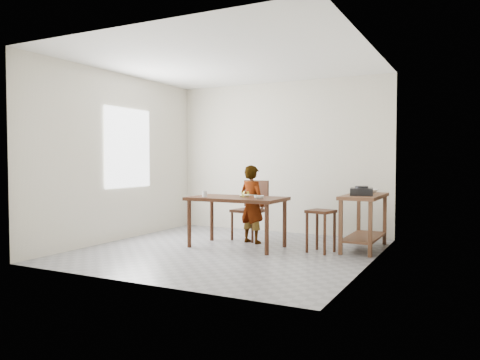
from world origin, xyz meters
The scene contains 17 objects.
floor centered at (0.00, 0.00, -0.02)m, with size 4.00×4.00×0.04m, color gray.
ceiling centered at (0.00, 0.00, 2.72)m, with size 4.00×4.00×0.04m, color white.
wall_back centered at (0.00, 2.02, 1.35)m, with size 4.00×0.04×2.70m, color beige.
wall_front centered at (0.00, -2.02, 1.35)m, with size 4.00×0.04×2.70m, color beige.
wall_left centered at (-2.02, 0.00, 1.35)m, with size 0.04×4.00×2.70m, color beige.
wall_right centered at (2.02, 0.00, 1.35)m, with size 0.04×4.00×2.70m, color beige.
window_pane centered at (-1.97, 0.20, 1.50)m, with size 0.02×1.10×1.30m, color white.
dining_table centered at (0.00, 0.30, 0.38)m, with size 1.40×0.80×0.75m, color #361B0F, non-canonical shape.
prep_counter centered at (1.72, 1.00, 0.40)m, with size 0.50×1.20×0.80m, color brown, non-canonical shape.
child centered at (0.04, 0.73, 0.61)m, with size 0.45×0.29×1.22m, color white.
dining_chair centered at (-0.13, 0.98, 0.48)m, with size 0.47×0.47×0.96m, color #361B0F, non-canonical shape.
stool centered at (1.23, 0.49, 0.30)m, with size 0.34×0.34×0.60m, color #361B0F, non-canonical shape.
glass_tumbler centered at (-0.44, 0.11, 0.79)m, with size 0.07×0.07×0.09m, color silver.
small_bowl centered at (0.42, 0.17, 0.77)m, with size 0.15×0.15×0.05m, color silver.
banana centered at (0.10, 0.36, 0.78)m, with size 0.17×0.12×0.06m, color #F1D250, non-canonical shape.
serving_bowl centered at (1.73, 1.38, 0.83)m, with size 0.22×0.22×0.06m, color silver.
gas_burner centered at (1.73, 0.79, 0.85)m, with size 0.31×0.31×0.10m, color black.
Camera 1 is at (3.19, -5.84, 1.29)m, focal length 35.00 mm.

